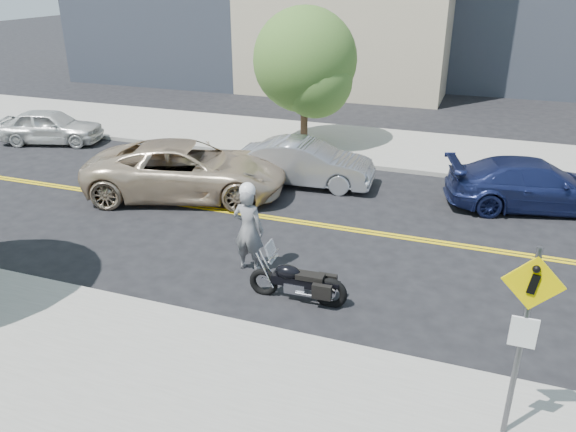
{
  "coord_description": "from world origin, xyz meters",
  "views": [
    {
      "loc": [
        3.36,
        -13.19,
        6.3
      ],
      "look_at": [
        -0.57,
        -2.29,
        1.2
      ],
      "focal_mm": 35.0,
      "sensor_mm": 36.0,
      "label": 1
    }
  ],
  "objects_px": {
    "motorcycle": "(298,274)",
    "suv": "(187,170)",
    "pedestrian_sign": "(524,328)",
    "motorcyclist": "(248,227)",
    "parked_car_silver": "(305,163)",
    "parked_car_white": "(51,126)",
    "parked_car_blue": "(534,185)"
  },
  "relations": [
    {
      "from": "motorcycle",
      "to": "parked_car_white",
      "type": "height_order",
      "value": "parked_car_white"
    },
    {
      "from": "parked_car_silver",
      "to": "parked_car_blue",
      "type": "bearing_deg",
      "value": -91.07
    },
    {
      "from": "motorcyclist",
      "to": "parked_car_silver",
      "type": "relative_size",
      "value": 0.49
    },
    {
      "from": "motorcycle",
      "to": "motorcyclist",
      "type": "bearing_deg",
      "value": 147.52
    },
    {
      "from": "suv",
      "to": "parked_car_white",
      "type": "height_order",
      "value": "suv"
    },
    {
      "from": "suv",
      "to": "motorcycle",
      "type": "bearing_deg",
      "value": -148.28
    },
    {
      "from": "motorcyclist",
      "to": "parked_car_silver",
      "type": "distance_m",
      "value": 5.75
    },
    {
      "from": "parked_car_blue",
      "to": "parked_car_white",
      "type": "bearing_deg",
      "value": 73.18
    },
    {
      "from": "suv",
      "to": "parked_car_white",
      "type": "bearing_deg",
      "value": 51.22
    },
    {
      "from": "motorcycle",
      "to": "parked_car_white",
      "type": "distance_m",
      "value": 14.95
    },
    {
      "from": "motorcyclist",
      "to": "parked_car_blue",
      "type": "height_order",
      "value": "motorcyclist"
    },
    {
      "from": "pedestrian_sign",
      "to": "parked_car_blue",
      "type": "relative_size",
      "value": 0.62
    },
    {
      "from": "pedestrian_sign",
      "to": "parked_car_blue",
      "type": "distance_m",
      "value": 9.63
    },
    {
      "from": "motorcyclist",
      "to": "parked_car_white",
      "type": "relative_size",
      "value": 0.53
    },
    {
      "from": "motorcyclist",
      "to": "suv",
      "type": "bearing_deg",
      "value": -42.42
    },
    {
      "from": "parked_car_white",
      "to": "parked_car_blue",
      "type": "distance_m",
      "value": 17.59
    },
    {
      "from": "pedestrian_sign",
      "to": "motorcycle",
      "type": "relative_size",
      "value": 1.48
    },
    {
      "from": "parked_car_silver",
      "to": "suv",
      "type": "bearing_deg",
      "value": 121.12
    },
    {
      "from": "motorcyclist",
      "to": "motorcycle",
      "type": "xyz_separation_m",
      "value": [
        1.46,
        -0.87,
        -0.44
      ]
    },
    {
      "from": "motorcycle",
      "to": "suv",
      "type": "height_order",
      "value": "suv"
    },
    {
      "from": "pedestrian_sign",
      "to": "parked_car_white",
      "type": "bearing_deg",
      "value": 148.87
    },
    {
      "from": "pedestrian_sign",
      "to": "suv",
      "type": "xyz_separation_m",
      "value": [
        -9.07,
        7.04,
        -1.14
      ]
    },
    {
      "from": "parked_car_silver",
      "to": "parked_car_white",
      "type": "bearing_deg",
      "value": 80.45
    },
    {
      "from": "suv",
      "to": "parked_car_silver",
      "type": "relative_size",
      "value": 1.37
    },
    {
      "from": "suv",
      "to": "motorcyclist",
      "type": "bearing_deg",
      "value": -151.9
    },
    {
      "from": "motorcycle",
      "to": "parked_car_blue",
      "type": "distance_m",
      "value": 8.38
    },
    {
      "from": "motorcycle",
      "to": "suv",
      "type": "distance_m",
      "value": 6.72
    },
    {
      "from": "motorcyclist",
      "to": "motorcycle",
      "type": "bearing_deg",
      "value": 152.04
    },
    {
      "from": "motorcycle",
      "to": "parked_car_blue",
      "type": "bearing_deg",
      "value": 53.98
    },
    {
      "from": "suv",
      "to": "parked_car_blue",
      "type": "bearing_deg",
      "value": -92.47
    },
    {
      "from": "parked_car_white",
      "to": "parked_car_blue",
      "type": "height_order",
      "value": "parked_car_blue"
    },
    {
      "from": "motorcycle",
      "to": "parked_car_blue",
      "type": "xyz_separation_m",
      "value": [
        4.71,
        6.93,
        0.09
      ]
    }
  ]
}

